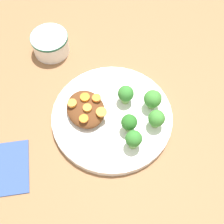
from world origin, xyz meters
name	(u,v)px	position (x,y,z in m)	size (l,w,h in m)	color
ground_plane	(112,119)	(0.00, 0.00, 0.00)	(4.00, 4.00, 0.00)	#8C603D
plate	(112,116)	(0.00, 0.00, 0.01)	(0.28, 0.28, 0.02)	white
dip_bowl	(50,43)	(0.26, 0.07, 0.03)	(0.10, 0.10, 0.06)	white
stew_mound	(86,109)	(0.03, 0.05, 0.03)	(0.10, 0.09, 0.03)	#5B3319
broccoli_floret_0	(129,123)	(-0.05, -0.02, 0.05)	(0.04, 0.04, 0.05)	#759E51
broccoli_floret_1	(126,94)	(0.02, -0.04, 0.05)	(0.04, 0.04, 0.05)	#7FA85B
broccoli_floret_2	(153,99)	(-0.01, -0.10, 0.05)	(0.04, 0.04, 0.05)	#7FA85B
broccoli_floret_3	(156,119)	(-0.06, -0.08, 0.05)	(0.04, 0.04, 0.05)	#759E51
broccoli_floret_4	(134,139)	(-0.09, -0.01, 0.05)	(0.04, 0.04, 0.05)	#759E51
carrot_slice_0	(83,117)	(0.00, 0.07, 0.05)	(0.02, 0.02, 0.00)	orange
carrot_slice_1	(102,113)	(0.00, 0.03, 0.05)	(0.02, 0.02, 0.00)	orange
carrot_slice_2	(85,97)	(0.05, 0.05, 0.05)	(0.02, 0.02, 0.01)	orange
carrot_slice_3	(96,98)	(0.04, 0.02, 0.05)	(0.02, 0.02, 0.01)	orange
carrot_slice_4	(72,103)	(0.05, 0.08, 0.05)	(0.02, 0.02, 0.01)	orange
carrot_slice_5	(87,108)	(0.02, 0.05, 0.05)	(0.02, 0.02, 0.01)	orange
napkin	(10,167)	(-0.03, 0.25, 0.00)	(0.14, 0.11, 0.01)	#334C8C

